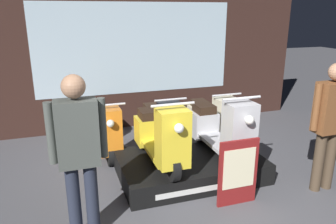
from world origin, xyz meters
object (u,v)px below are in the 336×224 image
object	(u,v)px
scooter_display_left	(160,136)
scooter_display_right	(221,129)
scooter_backrow_2	(212,119)
person_right_browsing	(331,119)
price_sign_board	(238,172)
scooter_backrow_1	(161,124)
person_left_browsing	(79,148)
scooter_backrow_0	(105,131)

from	to	relation	value
scooter_display_left	scooter_display_right	xyz separation A→B (m)	(0.88, 0.00, 0.00)
scooter_display_left	scooter_backrow_2	bearing A→B (deg)	42.03
scooter_display_right	person_right_browsing	bearing A→B (deg)	-38.71
scooter_display_left	price_sign_board	xyz separation A→B (m)	(0.71, -0.81, -0.24)
scooter_backrow_1	person_right_browsing	bearing A→B (deg)	-53.10
person_left_browsing	person_right_browsing	bearing A→B (deg)	0.00
scooter_backrow_2	scooter_backrow_0	bearing A→B (deg)	180.00
person_left_browsing	price_sign_board	world-z (taller)	person_left_browsing
scooter_backrow_2	scooter_backrow_1	bearing A→B (deg)	180.00
scooter_backrow_1	scooter_display_left	bearing A→B (deg)	-107.73
price_sign_board	person_left_browsing	bearing A→B (deg)	-178.79
scooter_display_right	scooter_backrow_0	world-z (taller)	scooter_display_right
scooter_backrow_2	person_left_browsing	xyz separation A→B (m)	(-2.42, -2.06, 0.61)
scooter_backrow_1	person_left_browsing	size ratio (longest dim) A/B	0.90
scooter_display_right	price_sign_board	bearing A→B (deg)	-102.29
scooter_backrow_1	scooter_display_right	bearing A→B (deg)	-67.94
scooter_display_right	scooter_backrow_2	bearing A→B (deg)	68.97
person_left_browsing	price_sign_board	distance (m)	1.87
scooter_display_right	person_right_browsing	xyz separation A→B (m)	(1.05, -0.85, 0.31)
scooter_display_left	scooter_backrow_2	xyz separation A→B (m)	(1.35, 1.22, -0.28)
scooter_backrow_0	scooter_backrow_2	bearing A→B (deg)	0.00
scooter_display_left	price_sign_board	world-z (taller)	scooter_display_left
scooter_display_right	scooter_backrow_2	distance (m)	1.33
scooter_backrow_1	person_left_browsing	bearing A→B (deg)	-125.35
scooter_backrow_0	person_right_browsing	bearing A→B (deg)	-39.42
person_right_browsing	price_sign_board	size ratio (longest dim) A/B	2.01
person_left_browsing	scooter_display_left	bearing A→B (deg)	38.22
scooter_backrow_1	price_sign_board	xyz separation A→B (m)	(0.32, -2.02, 0.04)
scooter_display_right	scooter_backrow_1	world-z (taller)	scooter_display_right
scooter_display_left	scooter_display_right	world-z (taller)	same
scooter_backrow_0	scooter_backrow_1	xyz separation A→B (m)	(0.96, 0.00, 0.00)
scooter_backrow_1	person_left_browsing	world-z (taller)	person_left_browsing
scooter_display_right	scooter_backrow_1	xyz separation A→B (m)	(-0.49, 1.22, -0.28)
person_right_browsing	scooter_display_right	bearing A→B (deg)	141.29
scooter_backrow_2	scooter_display_left	bearing A→B (deg)	-137.97
scooter_backrow_1	scooter_backrow_2	xyz separation A→B (m)	(0.96, 0.00, 0.00)
scooter_display_left	scooter_backrow_2	distance (m)	1.84
scooter_backrow_1	person_right_browsing	size ratio (longest dim) A/B	0.92
scooter_backrow_0	person_right_browsing	xyz separation A→B (m)	(2.51, -2.06, 0.59)
scooter_display_left	scooter_backrow_1	bearing A→B (deg)	72.27
scooter_backrow_0	person_right_browsing	world-z (taller)	person_right_browsing
scooter_display_left	person_left_browsing	xyz separation A→B (m)	(-1.07, -0.85, 0.33)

